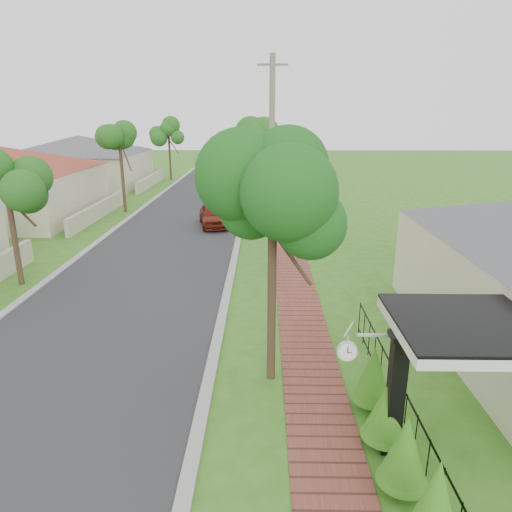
% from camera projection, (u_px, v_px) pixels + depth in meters
% --- Properties ---
extents(ground, '(160.00, 160.00, 0.00)m').
position_uv_depth(ground, '(173.00, 413.00, 10.14)').
color(ground, '#356919').
rests_on(ground, ground).
extents(road, '(7.00, 120.00, 0.02)m').
position_uv_depth(road, '(186.00, 218.00, 29.29)').
color(road, '#28282B').
rests_on(road, ground).
extents(kerb_right, '(0.30, 120.00, 0.10)m').
position_uv_depth(kerb_right, '(243.00, 219.00, 29.23)').
color(kerb_right, '#9E9E99').
rests_on(kerb_right, ground).
extents(kerb_left, '(0.30, 120.00, 0.10)m').
position_uv_depth(kerb_left, '(130.00, 218.00, 29.35)').
color(kerb_left, '#9E9E99').
rests_on(kerb_left, ground).
extents(sidewalk, '(1.50, 120.00, 0.03)m').
position_uv_depth(sidewalk, '(283.00, 219.00, 29.19)').
color(sidewalk, brown).
rests_on(sidewalk, ground).
extents(porch_post, '(0.48, 0.48, 2.52)m').
position_uv_depth(porch_post, '(395.00, 399.00, 8.77)').
color(porch_post, black).
rests_on(porch_post, ground).
extents(picket_fence, '(0.03, 8.02, 1.00)m').
position_uv_depth(picket_fence, '(396.00, 395.00, 9.90)').
color(picket_fence, black).
rests_on(picket_fence, ground).
extents(street_trees, '(10.70, 37.65, 5.89)m').
position_uv_depth(street_trees, '(200.00, 140.00, 34.49)').
color(street_trees, '#382619').
rests_on(street_trees, ground).
extents(hedge_row, '(0.86, 4.56, 1.90)m').
position_uv_depth(hedge_row, '(397.00, 435.00, 8.29)').
color(hedge_row, '#1E6614').
rests_on(hedge_row, ground).
extents(far_house_grey, '(15.56, 15.56, 4.60)m').
position_uv_depth(far_house_grey, '(81.00, 160.00, 42.17)').
color(far_house_grey, beige).
rests_on(far_house_grey, ground).
extents(parked_car_red, '(2.28, 4.06, 1.30)m').
position_uv_depth(parked_car_red, '(213.00, 215.00, 27.09)').
color(parked_car_red, maroon).
rests_on(parked_car_red, ground).
extents(parked_car_white, '(1.67, 4.42, 1.44)m').
position_uv_depth(parked_car_white, '(226.00, 190.00, 35.62)').
color(parked_car_white, '#BBBBBD').
rests_on(parked_car_white, ground).
extents(near_tree, '(2.16, 2.16, 5.54)m').
position_uv_depth(near_tree, '(273.00, 205.00, 10.23)').
color(near_tree, '#382619').
rests_on(near_tree, ground).
extents(utility_pole, '(1.20, 0.24, 8.58)m').
position_uv_depth(utility_pole, '(272.00, 167.00, 18.37)').
color(utility_pole, gray).
rests_on(utility_pole, ground).
extents(station_clock, '(1.06, 0.13, 0.58)m').
position_uv_depth(station_clock, '(349.00, 350.00, 8.93)').
color(station_clock, silver).
rests_on(station_clock, ground).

